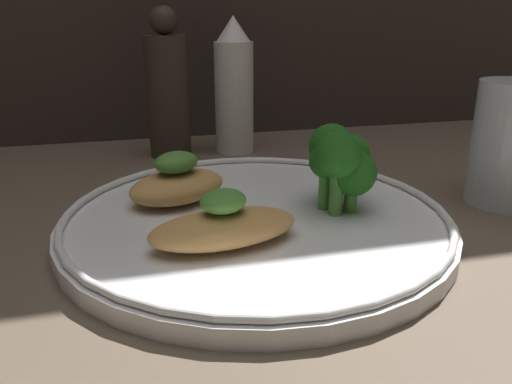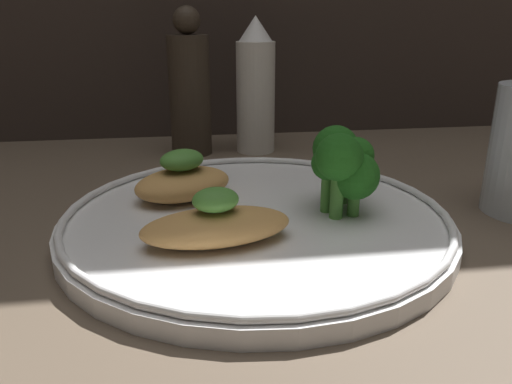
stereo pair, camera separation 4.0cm
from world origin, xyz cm
name	(u,v)px [view 1 (the left image)]	position (x,y,z in cm)	size (l,w,h in cm)	color
ground_plane	(256,236)	(0.00, 0.00, -0.50)	(180.00, 180.00, 1.00)	brown
plate	(256,220)	(0.00, 0.00, 0.99)	(31.65, 31.65, 2.00)	white
grilled_meat_front	(224,226)	(-3.54, -4.65, 2.81)	(11.50, 6.59, 4.12)	tan
grilled_meat_middle	(177,183)	(-5.83, 4.95, 3.01)	(10.64, 9.50, 4.42)	tan
broccoli_bunch	(340,159)	(7.21, 0.11, 5.62)	(5.41, 6.90, 6.95)	#4C8E38
sauce_bottle	(234,89)	(3.59, 25.25, 8.02)	(4.86, 4.86, 16.76)	white
pepper_grinder	(168,91)	(-4.63, 25.25, 8.06)	(5.08, 5.08, 17.85)	#382D23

